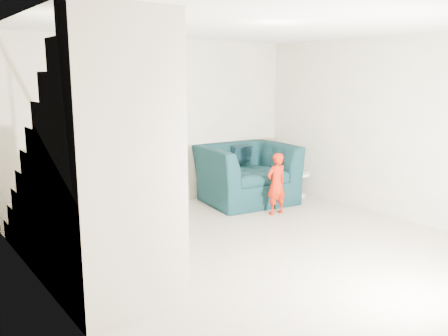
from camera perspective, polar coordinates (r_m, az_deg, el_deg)
The scene contains 12 objects.
floor at distance 5.87m, azimuth 5.85°, elevation -10.19°, with size 5.50×5.50×0.00m, color tan.
ceiling at distance 5.50m, azimuth 6.44°, elevation 17.03°, with size 5.50×5.50×0.00m, color silver.
back_wall at distance 7.76m, azimuth -7.72°, elevation 5.29°, with size 5.00×5.00×0.00m, color #ABA58B.
left_wall at distance 4.28m, azimuth -19.46°, elevation -0.01°, with size 5.50×5.50×0.00m, color #ABA58B.
right_wall at distance 7.43m, azimuth 20.58°, elevation 4.42°, with size 5.50×5.50×0.00m, color #ABA58B.
armchair at distance 8.04m, azimuth 2.68°, elevation -0.68°, with size 1.49×1.30×0.97m, color black.
toddler at distance 7.34m, azimuth 6.32°, elevation -1.89°, with size 0.35×0.23×0.96m, color #8B0504.
side_table at distance 8.56m, azimuth 8.86°, elevation -1.47°, with size 0.42×0.42×0.42m.
staircase at distance 5.03m, azimuth -15.57°, elevation -2.88°, with size 1.02×3.03×3.62m.
cushion at distance 8.36m, azimuth 2.07°, elevation 1.51°, with size 0.38×0.11×0.36m, color black.
throw at distance 7.57m, azimuth -0.69°, elevation -0.45°, with size 0.06×0.57×0.64m, color black.
phone at distance 7.34m, azimuth 7.06°, elevation 0.93°, with size 0.02×0.05×0.10m, color black.
Camera 1 is at (-3.69, -4.03, 2.13)m, focal length 38.00 mm.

